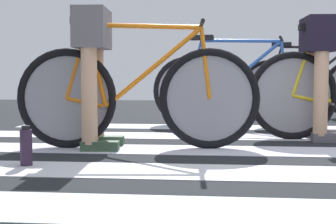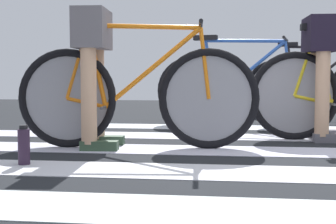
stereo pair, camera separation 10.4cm
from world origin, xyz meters
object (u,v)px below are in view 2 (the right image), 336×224
(cyclist_1_of_4, at_px, (93,59))
(cyclist_2_of_4, at_px, (320,61))
(bicycle_3_of_4, at_px, (239,89))
(water_bottle, at_px, (24,146))
(bicycle_1_of_4, at_px, (137,95))
(bicycle_4_of_4, at_px, (316,86))

(cyclist_1_of_4, bearing_deg, cyclist_2_of_4, 16.86)
(bicycle_3_of_4, distance_m, water_bottle, 2.65)
(bicycle_1_of_4, xyz_separation_m, cyclist_2_of_4, (1.37, 0.61, 0.25))
(water_bottle, bearing_deg, cyclist_2_of_4, 35.33)
(cyclist_1_of_4, xyz_separation_m, cyclist_2_of_4, (1.68, 0.64, -0.00))
(cyclist_1_of_4, height_order, bicycle_4_of_4, cyclist_1_of_4)
(bicycle_4_of_4, bearing_deg, bicycle_1_of_4, -110.33)
(cyclist_2_of_4, xyz_separation_m, water_bottle, (-1.90, -1.35, -0.53))
(cyclist_2_of_4, distance_m, water_bottle, 2.39)
(cyclist_1_of_4, bearing_deg, water_bottle, -110.92)
(bicycle_1_of_4, height_order, bicycle_3_of_4, same)
(bicycle_3_of_4, relative_size, water_bottle, 7.30)
(cyclist_1_of_4, relative_size, bicycle_3_of_4, 0.58)
(cyclist_2_of_4, relative_size, bicycle_4_of_4, 0.58)
(bicycle_3_of_4, xyz_separation_m, bicycle_4_of_4, (0.97, 1.21, 0.00))
(cyclist_1_of_4, xyz_separation_m, water_bottle, (-0.22, -0.71, -0.53))
(cyclist_2_of_4, bearing_deg, bicycle_4_of_4, 78.92)
(cyclist_1_of_4, distance_m, bicycle_4_of_4, 3.47)
(bicycle_1_of_4, height_order, bicycle_4_of_4, same)
(cyclist_2_of_4, height_order, bicycle_3_of_4, cyclist_2_of_4)
(bicycle_1_of_4, bearing_deg, bicycle_3_of_4, 60.66)
(cyclist_1_of_4, xyz_separation_m, bicycle_4_of_4, (2.03, 2.80, -0.26))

